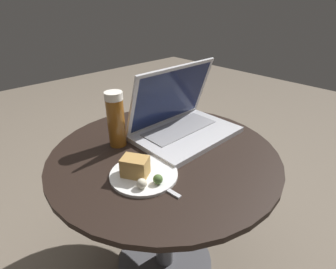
# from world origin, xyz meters

# --- Properties ---
(ground_plane) EXTENTS (6.00, 6.00, 0.00)m
(ground_plane) POSITION_xyz_m (0.00, 0.00, 0.00)
(ground_plane) COLOR #726656
(table) EXTENTS (0.75, 0.75, 0.55)m
(table) POSITION_xyz_m (0.00, 0.00, 0.41)
(table) COLOR #515156
(table) RESTS_ON ground_plane
(napkin) EXTENTS (0.17, 0.14, 0.00)m
(napkin) POSITION_xyz_m (-0.11, -0.05, 0.56)
(napkin) COLOR white
(napkin) RESTS_ON table
(laptop) EXTENTS (0.37, 0.25, 0.25)m
(laptop) POSITION_xyz_m (0.13, 0.05, 0.61)
(laptop) COLOR silver
(laptop) RESTS_ON table
(beer_glass) EXTENTS (0.06, 0.06, 0.19)m
(beer_glass) POSITION_xyz_m (-0.08, 0.14, 0.65)
(beer_glass) COLOR brown
(beer_glass) RESTS_ON table
(snack_plate) EXTENTS (0.19, 0.19, 0.06)m
(snack_plate) POSITION_xyz_m (-0.14, -0.06, 0.57)
(snack_plate) COLOR white
(snack_plate) RESTS_ON table
(fork) EXTENTS (0.03, 0.17, 0.00)m
(fork) POSITION_xyz_m (-0.13, -0.09, 0.56)
(fork) COLOR silver
(fork) RESTS_ON table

